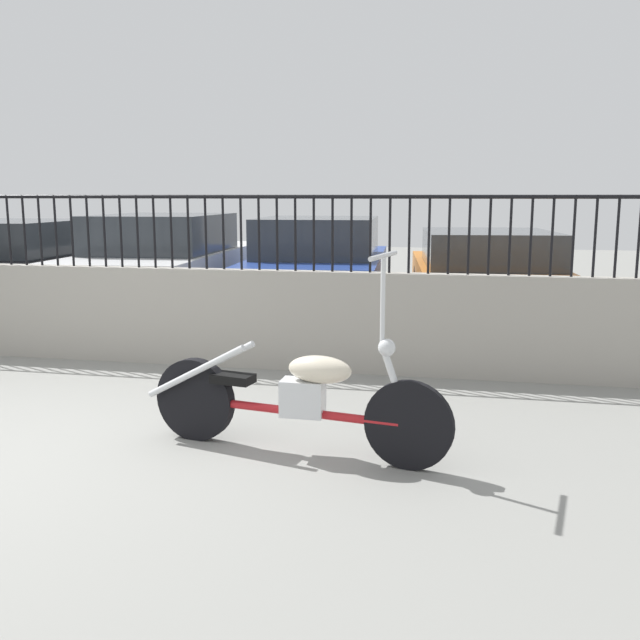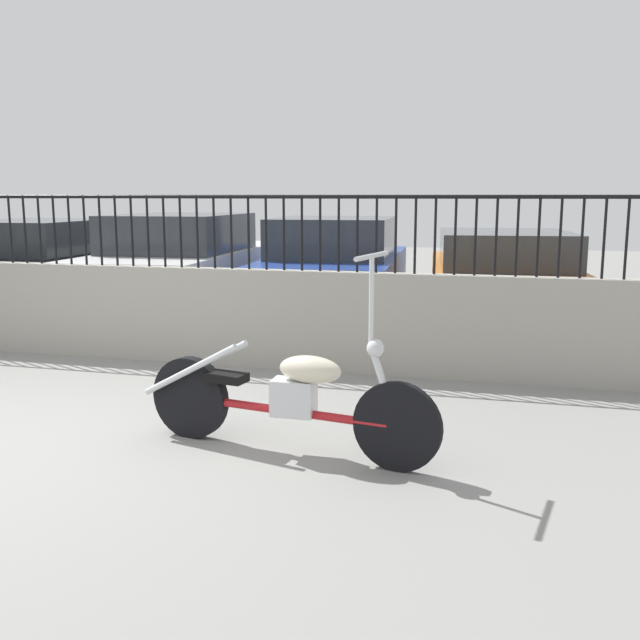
{
  "view_description": "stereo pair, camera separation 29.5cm",
  "coord_description": "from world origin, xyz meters",
  "px_view_note": "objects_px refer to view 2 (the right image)",
  "views": [
    {
      "loc": [
        3.08,
        -3.84,
        1.69
      ],
      "look_at": [
        1.93,
        1.69,
        0.7
      ],
      "focal_mm": 40.0,
      "sensor_mm": 36.0,
      "label": 1
    },
    {
      "loc": [
        3.37,
        -3.77,
        1.69
      ],
      "look_at": [
        1.93,
        1.69,
        0.7
      ],
      "focal_mm": 40.0,
      "sensor_mm": 36.0,
      "label": 2
    }
  ],
  "objects_px": {
    "car_black": "(45,265)",
    "car_orange": "(502,278)",
    "car_white": "(186,264)",
    "car_blue": "(335,268)",
    "motorcycle_red": "(276,395)"
  },
  "relations": [
    {
      "from": "motorcycle_red",
      "to": "car_white",
      "type": "bearing_deg",
      "value": 130.89
    },
    {
      "from": "motorcycle_red",
      "to": "car_orange",
      "type": "xyz_separation_m",
      "value": [
        1.39,
        5.19,
        0.25
      ]
    },
    {
      "from": "car_black",
      "to": "car_orange",
      "type": "bearing_deg",
      "value": -89.12
    },
    {
      "from": "car_blue",
      "to": "car_orange",
      "type": "xyz_separation_m",
      "value": [
        2.27,
        -0.15,
        -0.06
      ]
    },
    {
      "from": "car_white",
      "to": "car_orange",
      "type": "relative_size",
      "value": 1.01
    },
    {
      "from": "car_white",
      "to": "car_black",
      "type": "bearing_deg",
      "value": 91.65
    },
    {
      "from": "car_white",
      "to": "car_orange",
      "type": "xyz_separation_m",
      "value": [
        4.41,
        0.16,
        -0.08
      ]
    },
    {
      "from": "car_black",
      "to": "car_white",
      "type": "bearing_deg",
      "value": -86.97
    },
    {
      "from": "motorcycle_red",
      "to": "car_black",
      "type": "xyz_separation_m",
      "value": [
        -5.21,
        4.83,
        0.29
      ]
    },
    {
      "from": "motorcycle_red",
      "to": "car_white",
      "type": "distance_m",
      "value": 5.88
    },
    {
      "from": "car_blue",
      "to": "car_orange",
      "type": "height_order",
      "value": "car_blue"
    },
    {
      "from": "motorcycle_red",
      "to": "car_white",
      "type": "xyz_separation_m",
      "value": [
        -3.02,
        5.03,
        0.33
      ]
    },
    {
      "from": "car_white",
      "to": "car_orange",
      "type": "distance_m",
      "value": 4.41
    },
    {
      "from": "motorcycle_red",
      "to": "car_black",
      "type": "distance_m",
      "value": 7.11
    },
    {
      "from": "car_blue",
      "to": "car_orange",
      "type": "bearing_deg",
      "value": -98.47
    }
  ]
}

